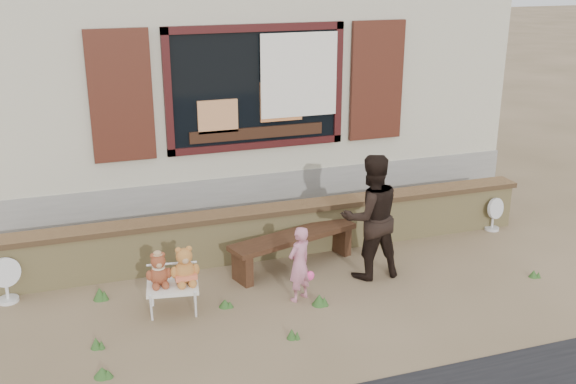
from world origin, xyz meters
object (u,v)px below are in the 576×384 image
object	(u,v)px
folding_chair	(173,286)
child	(299,264)
adult	(371,217)
teddy_bear_right	(184,264)
teddy_bear_left	(158,268)
bench	(294,243)

from	to	relation	value
folding_chair	child	xyz separation A→B (m)	(1.41, -0.18, 0.14)
folding_chair	adult	xyz separation A→B (m)	(2.43, 0.13, 0.47)
folding_chair	teddy_bear_right	xyz separation A→B (m)	(0.14, -0.02, 0.25)
folding_chair	teddy_bear_right	size ratio (longest dim) A/B	1.43
child	adult	bearing A→B (deg)	169.08
teddy_bear_left	teddy_bear_right	bearing A→B (deg)	-0.00
folding_chair	teddy_bear_right	bearing A→B (deg)	-0.00
bench	folding_chair	size ratio (longest dim) A/B	2.83
adult	bench	bearing A→B (deg)	-33.72
bench	child	size ratio (longest dim) A/B	1.98
teddy_bear_left	teddy_bear_right	xyz separation A→B (m)	(0.28, -0.04, 0.03)
bench	child	distance (m)	0.87
teddy_bear_left	teddy_bear_right	distance (m)	0.28
adult	folding_chair	bearing A→B (deg)	2.60
bench	adult	bearing A→B (deg)	-50.02
teddy_bear_left	teddy_bear_right	size ratio (longest dim) A/B	0.88
child	bench	bearing A→B (deg)	-132.99
teddy_bear_left	adult	bearing A→B (deg)	11.45
folding_chair	child	bearing A→B (deg)	1.66
bench	child	bearing A→B (deg)	-121.79
teddy_bear_left	child	size ratio (longest dim) A/B	0.43
bench	folding_chair	bearing A→B (deg)	-175.00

